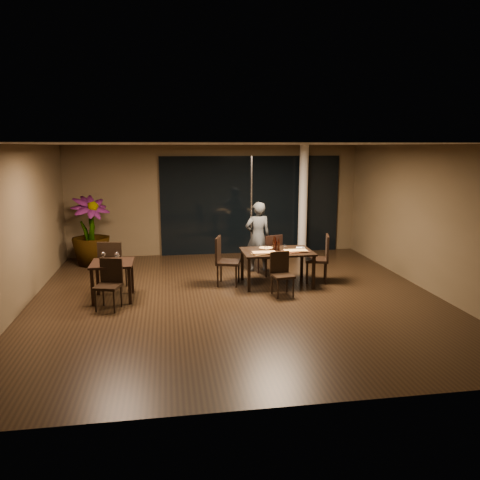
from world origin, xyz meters
name	(u,v)px	position (x,y,z in m)	size (l,w,h in m)	color
ground	(237,298)	(0.00, 0.00, 0.00)	(8.00, 8.00, 0.00)	black
wall_back	(215,200)	(0.00, 4.05, 1.50)	(8.00, 0.10, 3.00)	#453925
wall_front	(291,283)	(0.00, -4.05, 1.50)	(8.00, 0.10, 3.00)	#453925
wall_left	(13,229)	(-4.05, 0.00, 1.50)	(0.10, 8.00, 3.00)	#453925
wall_right	(431,219)	(4.05, 0.00, 1.50)	(0.10, 8.00, 3.00)	#453925
ceiling	(236,143)	(0.00, 0.00, 3.02)	(8.00, 8.00, 0.04)	silver
window_panel	(251,205)	(1.00, 3.96, 1.35)	(5.00, 0.06, 2.70)	black
column	(303,200)	(2.40, 3.65, 1.50)	(0.24, 0.24, 3.00)	silver
main_table	(277,254)	(1.00, 0.80, 0.68)	(1.50, 1.00, 0.75)	black
side_table	(112,269)	(-2.40, 0.30, 0.62)	(0.80, 0.80, 0.75)	black
chair_main_far	(271,253)	(1.04, 1.54, 0.54)	(0.56, 0.56, 0.96)	black
chair_main_near	(281,271)	(0.92, 0.09, 0.49)	(0.46, 0.46, 0.87)	black
chair_main_left	(224,258)	(-0.13, 0.97, 0.59)	(0.61, 0.61, 1.05)	black
chair_main_right	(321,256)	(2.01, 0.85, 0.59)	(0.60, 0.60, 1.05)	black
chair_side_far	(112,263)	(-2.47, 0.90, 0.59)	(0.57, 0.57, 1.05)	black
chair_side_near	(109,281)	(-2.40, -0.21, 0.52)	(0.53, 0.53, 0.93)	black
diner	(258,237)	(0.81, 1.97, 0.84)	(0.57, 0.38, 1.68)	#2E3133
potted_plant	(91,231)	(-3.24, 3.21, 0.87)	(0.95, 0.95, 1.74)	#234C19
pizza_board_left	(264,253)	(0.67, 0.56, 0.76)	(0.54, 0.27, 0.01)	#432D15
pizza_board_right	(295,251)	(1.36, 0.63, 0.76)	(0.55, 0.28, 0.01)	#4D2918
oblong_pizza_left	(264,253)	(0.67, 0.56, 0.77)	(0.47, 0.21, 0.02)	maroon
oblong_pizza_right	(295,251)	(1.36, 0.63, 0.77)	(0.47, 0.21, 0.02)	maroon
round_pizza	(266,248)	(0.81, 1.07, 0.76)	(0.29, 0.29, 0.01)	#A91D12
bottle_a	(275,244)	(0.97, 0.84, 0.89)	(0.06, 0.06, 0.29)	black
bottle_b	(279,244)	(1.04, 0.82, 0.88)	(0.06, 0.06, 0.27)	black
bottle_c	(274,243)	(0.97, 0.95, 0.90)	(0.06, 0.06, 0.30)	black
tumbler_left	(266,248)	(0.78, 0.87, 0.80)	(0.08, 0.08, 0.10)	white
tumbler_right	(285,247)	(1.20, 0.90, 0.80)	(0.08, 0.08, 0.09)	white
napkin_near	(302,251)	(1.52, 0.66, 0.76)	(0.18, 0.10, 0.01)	white
napkin_far	(300,248)	(1.57, 0.98, 0.76)	(0.18, 0.10, 0.01)	white
wine_glass_a	(104,257)	(-2.57, 0.39, 0.84)	(0.08, 0.08, 0.18)	white
wine_glass_b	(117,258)	(-2.29, 0.22, 0.85)	(0.09, 0.09, 0.20)	white
side_napkin	(115,264)	(-2.33, 0.14, 0.76)	(0.18, 0.11, 0.01)	white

